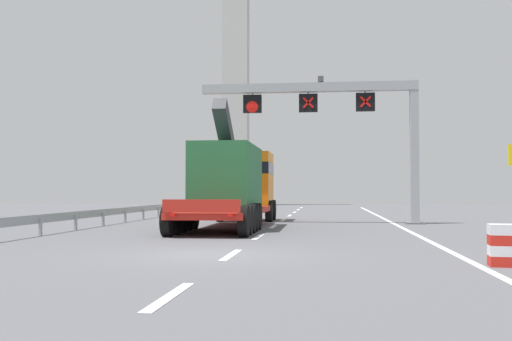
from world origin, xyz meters
name	(u,v)px	position (x,y,z in m)	size (l,w,h in m)	color
ground	(208,255)	(0.00, 0.00, 0.00)	(112.00, 112.00, 0.00)	#5B5B60
lane_markings	(283,220)	(0.57, 18.10, 0.01)	(0.20, 50.80, 0.01)	silver
edge_line_right	(402,228)	(6.20, 12.00, 0.01)	(0.20, 63.00, 0.01)	silver
overhead_lane_gantry	(340,110)	(3.63, 15.14, 5.59)	(10.94, 0.90, 7.29)	#9EA0A5
heavy_haul_truck_red	(236,183)	(-1.28, 13.15, 1.99)	(3.05, 14.07, 5.30)	red
guardrail_left	(89,215)	(-7.29, 10.31, 0.56)	(0.13, 24.61, 0.76)	#999EA3
bridge_pylon_distant	(236,24)	(-7.04, 51.24, 20.16)	(9.00, 2.00, 39.54)	#B7B7B2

